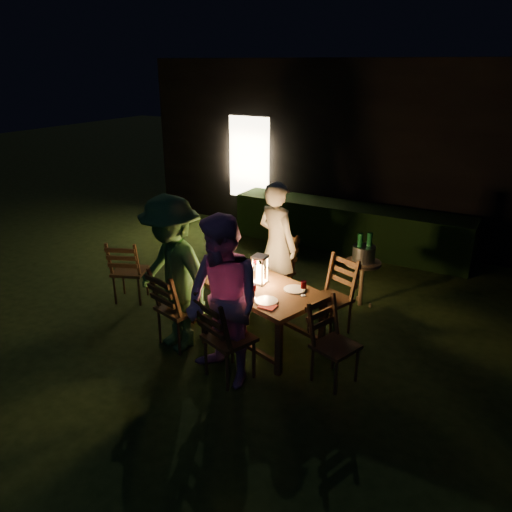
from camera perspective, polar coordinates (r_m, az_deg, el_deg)
The scene contains 29 objects.
garden_envelope at distance 10.86m, azimuth 17.88°, elevation 12.10°, with size 40.00×40.00×3.20m.
dining_table at distance 5.89m, azimuth -0.24°, elevation -3.75°, with size 1.87×1.32×0.71m.
chair_near_left at distance 5.94m, azimuth -8.76°, elevation -7.34°, with size 0.56×0.59×1.02m.
chair_near_right at distance 5.31m, azimuth -3.22°, elevation -10.86°, with size 0.59×0.61×1.02m.
chair_far_left at distance 6.81m, azimuth 2.03°, elevation -3.18°, with size 0.54×0.57×1.03m.
chair_far_right at distance 6.21m, azimuth 8.53°, elevation -6.11°, with size 0.58×0.59×0.98m.
chair_end at distance 5.33m, azimuth 8.85°, elevation -11.38°, with size 0.55×0.53×0.92m.
chair_spare at distance 7.15m, azimuth -14.19°, elevation -2.83°, with size 0.57×0.59×0.95m.
person_house_side at distance 6.63m, azimuth 2.41°, elevation 1.26°, with size 0.63×0.41×1.72m, color white.
person_opp_right at distance 4.99m, azimuth -3.79°, elevation -5.34°, with size 0.87×0.68×1.79m, color #E19ADC.
person_opp_left at distance 5.66m, azimuth -9.51°, elevation -2.11°, with size 1.18×0.68×1.82m, color #366D37.
lantern at distance 5.80m, azimuth 0.45°, elevation -1.73°, with size 0.16×0.16×0.35m.
plate_far_left at distance 6.37m, azimuth -2.09°, elevation -1.00°, with size 0.25×0.25×0.01m, color white.
plate_near_left at distance 6.12m, azimuth -5.23°, elevation -2.05°, with size 0.25×0.25×0.01m, color white.
plate_far_right at distance 5.71m, azimuth 4.44°, elevation -3.82°, with size 0.25×0.25×0.01m, color white.
plate_near_right at distance 5.43m, azimuth 1.22°, elevation -5.16°, with size 0.25×0.25×0.01m, color white.
wineglass_a at distance 6.21m, azimuth -0.18°, elevation -0.82°, with size 0.06×0.06×0.18m, color #59070F, non-canonical shape.
wineglass_b at distance 6.27m, azimuth -5.48°, elevation -0.68°, with size 0.06×0.06×0.18m, color #59070F, non-canonical shape.
wineglass_c at distance 5.45m, azimuth -0.32°, elevation -4.08°, with size 0.06×0.06×0.18m, color #59070F, non-canonical shape.
wineglass_d at distance 5.55m, azimuth 5.45°, elevation -3.73°, with size 0.06×0.06×0.18m, color #59070F, non-canonical shape.
wineglass_e at distance 5.72m, azimuth -3.15°, elevation -2.86°, with size 0.06×0.06×0.18m, color silver, non-canonical shape.
bottle_table at distance 5.98m, azimuth -1.85°, elevation -1.17°, with size 0.07×0.07×0.28m, color #0F471E.
napkin_left at distance 5.78m, azimuth -3.61°, elevation -3.50°, with size 0.18×0.14×0.01m, color red.
napkin_right at distance 5.31m, azimuth 1.34°, elevation -5.79°, with size 0.18×0.14×0.01m, color red.
phone at distance 6.13m, azimuth -6.22°, elevation -2.09°, with size 0.14×0.07×0.01m, color black.
side_table at distance 6.83m, azimuth 12.09°, elevation -1.22°, with size 0.48×0.48×0.65m.
ice_bucket at distance 6.76m, azimuth 12.21°, elevation 0.24°, with size 0.30×0.30×0.22m, color #A5A8AD.
bottle_bucket_a at distance 6.73m, azimuth 11.74°, elevation 0.61°, with size 0.07×0.07×0.32m, color #0F471E.
bottle_bucket_b at distance 6.77m, azimuth 12.75°, elevation 0.67°, with size 0.07×0.07×0.32m, color #0F471E.
Camera 1 is at (2.28, -4.35, 3.14)m, focal length 35.00 mm.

